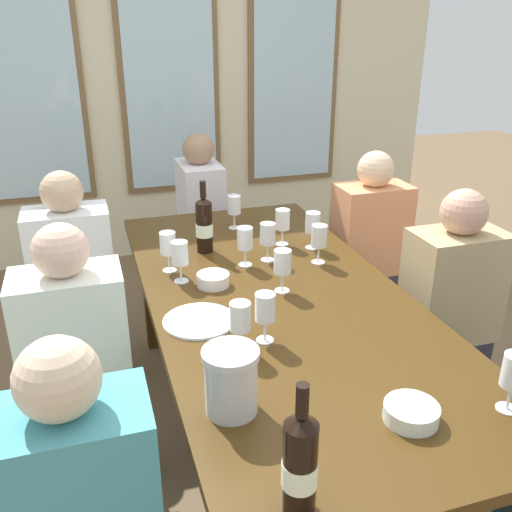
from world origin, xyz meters
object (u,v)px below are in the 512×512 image
metal_pitcher (231,380)px  tasting_bowl_0 (213,280)px  seated_person_4 (78,373)px  seated_person_6 (202,227)px  wine_bottle_1 (300,464)px  wine_glass_10 (319,237)px  dining_table (278,312)px  wine_glass_7 (234,205)px  wine_glass_1 (283,220)px  seated_person_2 (75,290)px  wine_glass_9 (268,236)px  wine_glass_3 (265,310)px  tasting_bowl_1 (411,413)px  wine_glass_4 (240,319)px  wine_glass_2 (245,239)px  wine_glass_6 (283,264)px  wine_glass_8 (168,244)px  white_plate_0 (199,321)px  seated_person_3 (368,257)px  wine_bottle_0 (204,225)px  seated_person_5 (448,319)px  wine_glass_0 (180,254)px  wine_glass_11 (313,223)px

metal_pitcher → tasting_bowl_0: bearing=80.3°
seated_person_4 → seated_person_6: bearing=61.3°
wine_bottle_1 → wine_glass_10: bearing=64.9°
dining_table → wine_glass_7: wine_glass_7 is taller
wine_bottle_1 → wine_glass_1: wine_bottle_1 is taller
wine_glass_10 → seated_person_2: (-1.04, 0.50, -0.34)m
dining_table → tasting_bowl_0: bearing=142.8°
wine_glass_9 → seated_person_6: (-0.07, 1.09, -0.33)m
wine_glass_3 → seated_person_6: bearing=84.9°
tasting_bowl_1 → wine_glass_3: wine_glass_3 is taller
tasting_bowl_0 → wine_glass_9: 0.35m
dining_table → wine_glass_3: wine_glass_3 is taller
dining_table → tasting_bowl_1: tasting_bowl_1 is taller
wine_glass_9 → wine_glass_7: bearing=93.8°
tasting_bowl_1 → wine_glass_10: wine_glass_10 is taller
wine_glass_9 → metal_pitcher: bearing=-114.0°
wine_glass_4 → wine_glass_10: same height
wine_glass_7 → seated_person_6: size_ratio=0.16×
wine_bottle_1 → wine_glass_2: 1.33m
wine_glass_6 → wine_glass_10: 0.33m
wine_glass_10 → wine_glass_8: bearing=170.3°
white_plate_0 → wine_bottle_1: (0.03, -0.87, 0.12)m
wine_glass_10 → wine_glass_6: bearing=-138.8°
metal_pitcher → dining_table: bearing=59.9°
wine_glass_8 → seated_person_6: bearing=71.2°
seated_person_3 → seated_person_6: bearing=135.9°
tasting_bowl_1 → wine_glass_4: (-0.34, 0.46, 0.09)m
wine_glass_1 → wine_glass_10: 0.26m
seated_person_6 → wine_glass_6: bearing=-88.9°
wine_bottle_0 → seated_person_5: bearing=-31.1°
tasting_bowl_1 → wine_glass_6: bearing=94.6°
dining_table → wine_glass_8: size_ratio=12.42×
tasting_bowl_0 → wine_glass_9: size_ratio=0.76×
wine_glass_2 → seated_person_4: (-0.73, -0.30, -0.34)m
wine_bottle_0 → seated_person_4: bearing=-139.8°
wine_glass_10 → seated_person_5: size_ratio=0.16×
wine_glass_2 → wine_glass_1: bearing=37.4°
wine_glass_9 → wine_glass_8: bearing=177.5°
seated_person_2 → white_plate_0: bearing=-63.0°
wine_glass_1 → seated_person_3: 0.69m
seated_person_4 → seated_person_5: same height
wine_bottle_0 → wine_glass_6: wine_bottle_0 is taller
wine_bottle_0 → wine_bottle_1: (-0.13, -1.51, -0.00)m
wine_glass_10 → seated_person_2: 1.20m
tasting_bowl_1 → wine_glass_0: (-0.43, 1.03, 0.10)m
wine_glass_11 → wine_glass_7: bearing=126.6°
wine_glass_8 → wine_glass_6: bearing=-39.7°
seated_person_3 → seated_person_4: size_ratio=1.00×
tasting_bowl_0 → wine_glass_7: bearing=67.3°
seated_person_3 → metal_pitcher: bearing=-130.9°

